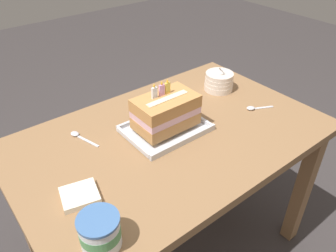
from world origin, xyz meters
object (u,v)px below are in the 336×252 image
Objects in this scene: ice_cream_tub at (100,231)px; serving_spoon_near_tray at (77,135)px; birthday_cake at (165,112)px; napkin_pile at (80,195)px; bowl_stack at (219,81)px; foil_tray at (165,129)px; serving_spoon_by_bowls at (253,108)px.

serving_spoon_near_tray is at bearing 71.39° from ice_cream_tub.
birthday_cake is 1.80× the size of napkin_pile.
ice_cream_tub is at bearing -154.30° from bowl_stack.
birthday_cake is at bearing -164.93° from bowl_stack.
napkin_pile is at bearing -114.44° from serving_spoon_near_tray.
foil_tray reaches higher than serving_spoon_by_bowls.
ice_cream_tub is 0.95× the size of serving_spoon_by_bowls.
bowl_stack is 0.70m from serving_spoon_near_tray.
foil_tray is 0.54m from ice_cream_tub.
napkin_pile reaches higher than serving_spoon_near_tray.
foil_tray is 2.78× the size of ice_cream_tub.
ice_cream_tub is 0.86m from serving_spoon_by_bowls.
foil_tray is 0.41m from serving_spoon_by_bowls.
napkin_pile is at bearing -164.52° from birthday_cake.
bowl_stack reaches higher than foil_tray.
bowl_stack reaches higher than serving_spoon_by_bowls.
birthday_cake is at bearing 15.48° from napkin_pile.
serving_spoon_by_bowls is at bearing -93.50° from bowl_stack.
birthday_cake is (-0.00, 0.00, 0.08)m from foil_tray.
birthday_cake is at bearing -31.76° from serving_spoon_near_tray.
bowl_stack is 1.15× the size of serving_spoon_by_bowls.
bowl_stack is 1.04× the size of napkin_pile.
foil_tray is at bearing 33.97° from ice_cream_tub.
ice_cream_tub reaches higher than serving_spoon_by_bowls.
serving_spoon_near_tray is at bearing 148.23° from foil_tray.
napkin_pile is at bearing -164.72° from bowl_stack.
bowl_stack reaches higher than napkin_pile.
foil_tray is 0.44m from napkin_pile.
serving_spoon_near_tray is 0.74m from serving_spoon_by_bowls.
serving_spoon_near_tray is 1.10× the size of napkin_pile.
bowl_stack is 0.86m from napkin_pile.
foil_tray is 0.42m from bowl_stack.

